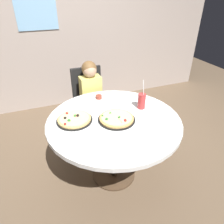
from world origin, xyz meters
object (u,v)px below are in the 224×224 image
(pizza_cheese, at_px, (74,119))
(pizza_veggie, at_px, (117,119))
(sauce_bowl, at_px, (99,97))
(dining_table, at_px, (114,127))
(chair_wooden, at_px, (89,99))
(soda_cup, at_px, (142,101))
(diner_child, at_px, (93,108))

(pizza_cheese, bearing_deg, pizza_veggie, -19.73)
(pizza_veggie, height_order, sauce_bowl, pizza_veggie)
(dining_table, distance_m, pizza_veggie, 0.11)
(chair_wooden, xyz_separation_m, soda_cup, (0.35, -0.81, 0.30))
(chair_wooden, bearing_deg, pizza_cheese, -114.36)
(chair_wooden, height_order, pizza_cheese, chair_wooden)
(dining_table, distance_m, diner_child, 0.74)
(dining_table, relative_size, pizza_cheese, 3.78)
(dining_table, height_order, diner_child, diner_child)
(diner_child, height_order, sauce_bowl, diner_child)
(pizza_veggie, bearing_deg, dining_table, 120.65)
(pizza_cheese, relative_size, sauce_bowl, 4.84)
(pizza_veggie, bearing_deg, pizza_cheese, 160.27)
(chair_wooden, distance_m, sauce_bowl, 0.50)
(chair_wooden, distance_m, diner_child, 0.19)
(sauce_bowl, bearing_deg, pizza_cheese, -135.62)
(dining_table, bearing_deg, pizza_cheese, 163.38)
(dining_table, xyz_separation_m, pizza_veggie, (0.02, -0.03, 0.11))
(pizza_veggie, distance_m, sauce_bowl, 0.49)
(soda_cup, bearing_deg, diner_child, 118.83)
(chair_wooden, xyz_separation_m, diner_child, (0.00, -0.18, -0.05))
(pizza_veggie, distance_m, pizza_cheese, 0.40)
(chair_wooden, distance_m, pizza_veggie, 0.96)
(diner_child, height_order, pizza_cheese, diner_child)
(dining_table, relative_size, soda_cup, 4.19)
(diner_child, distance_m, pizza_cheese, 0.76)
(dining_table, height_order, soda_cup, soda_cup)
(pizza_veggie, bearing_deg, sauce_bowl, 91.95)
(soda_cup, distance_m, sauce_bowl, 0.51)
(dining_table, bearing_deg, sauce_bowl, 90.03)
(dining_table, relative_size, pizza_veggie, 3.61)
(chair_wooden, bearing_deg, pizza_veggie, -88.90)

